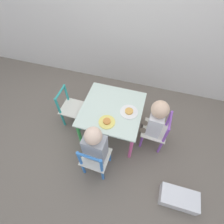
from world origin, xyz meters
The scene contains 10 objects.
ground_plane centered at (0.00, 0.00, 0.00)m, with size 6.00×6.00×0.00m, color #6B6056.
kids_table centered at (0.00, 0.00, 0.38)m, with size 0.64×0.64×0.43m.
chair_blue centered at (-0.02, -0.51, 0.25)m, with size 0.27×0.27×0.50m.
chair_purple centered at (0.51, -0.03, 0.25)m, with size 0.27×0.27×0.50m.
chair_teal centered at (-0.51, 0.01, 0.25)m, with size 0.26×0.26×0.50m.
child_front centered at (-0.02, -0.45, 0.42)m, with size 0.21×0.21×0.72m.
child_right centered at (0.45, -0.02, 0.43)m, with size 0.22×0.21×0.70m.
plate_front centered at (0.00, -0.18, 0.44)m, with size 0.17×0.17×0.03m.
plate_right centered at (0.18, 0.00, 0.44)m, with size 0.19×0.19×0.03m.
storage_bin centered at (0.84, -0.59, 0.06)m, with size 0.35×0.19×0.13m.
Camera 1 is at (0.32, -1.09, 1.89)m, focal length 28.00 mm.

